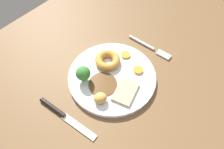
{
  "coord_description": "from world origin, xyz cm",
  "views": [
    {
      "loc": [
        28.14,
        24.68,
        58.96
      ],
      "look_at": [
        0.23,
        0.16,
        6.0
      ],
      "focal_mm": 36.88,
      "sensor_mm": 36.0,
      "label": 1
    }
  ],
  "objects_px": {
    "meat_slice_main": "(125,92)",
    "fork": "(150,47)",
    "knife": "(62,114)",
    "dinner_plate": "(112,78)",
    "carrot_coin_back": "(126,55)",
    "yorkshire_pudding": "(108,60)",
    "broccoli_floret": "(83,74)",
    "roast_potato_left": "(100,98)",
    "carrot_coin_front": "(138,70)"
  },
  "relations": [
    {
      "from": "yorkshire_pudding",
      "to": "broccoli_floret",
      "type": "relative_size",
      "value": 1.47
    },
    {
      "from": "dinner_plate",
      "to": "carrot_coin_front",
      "type": "xyz_separation_m",
      "value": [
        -0.07,
        0.04,
        0.01
      ]
    },
    {
      "from": "knife",
      "to": "meat_slice_main",
      "type": "bearing_deg",
      "value": 55.49
    },
    {
      "from": "carrot_coin_front",
      "to": "meat_slice_main",
      "type": "bearing_deg",
      "value": 13.1
    },
    {
      "from": "dinner_plate",
      "to": "knife",
      "type": "relative_size",
      "value": 1.36
    },
    {
      "from": "yorkshire_pudding",
      "to": "knife",
      "type": "relative_size",
      "value": 0.4
    },
    {
      "from": "dinner_plate",
      "to": "knife",
      "type": "distance_m",
      "value": 0.17
    },
    {
      "from": "knife",
      "to": "roast_potato_left",
      "type": "bearing_deg",
      "value": 55.18
    },
    {
      "from": "yorkshire_pudding",
      "to": "broccoli_floret",
      "type": "distance_m",
      "value": 0.09
    },
    {
      "from": "meat_slice_main",
      "to": "yorkshire_pudding",
      "type": "distance_m",
      "value": 0.12
    },
    {
      "from": "dinner_plate",
      "to": "knife",
      "type": "xyz_separation_m",
      "value": [
        0.17,
        -0.02,
        -0.0
      ]
    },
    {
      "from": "dinner_plate",
      "to": "meat_slice_main",
      "type": "height_order",
      "value": "meat_slice_main"
    },
    {
      "from": "roast_potato_left",
      "to": "carrot_coin_front",
      "type": "distance_m",
      "value": 0.15
    },
    {
      "from": "carrot_coin_back",
      "to": "knife",
      "type": "relative_size",
      "value": 0.15
    },
    {
      "from": "fork",
      "to": "roast_potato_left",
      "type": "bearing_deg",
      "value": -89.97
    },
    {
      "from": "dinner_plate",
      "to": "yorkshire_pudding",
      "type": "xyz_separation_m",
      "value": [
        -0.03,
        -0.04,
        0.02
      ]
    },
    {
      "from": "broccoli_floret",
      "to": "fork",
      "type": "relative_size",
      "value": 0.33
    },
    {
      "from": "dinner_plate",
      "to": "broccoli_floret",
      "type": "relative_size",
      "value": 4.94
    },
    {
      "from": "dinner_plate",
      "to": "fork",
      "type": "distance_m",
      "value": 0.17
    },
    {
      "from": "knife",
      "to": "yorkshire_pudding",
      "type": "bearing_deg",
      "value": 90.05
    },
    {
      "from": "fork",
      "to": "meat_slice_main",
      "type": "bearing_deg",
      "value": -78.7
    },
    {
      "from": "roast_potato_left",
      "to": "broccoli_floret",
      "type": "relative_size",
      "value": 0.69
    },
    {
      "from": "fork",
      "to": "knife",
      "type": "distance_m",
      "value": 0.34
    },
    {
      "from": "carrot_coin_back",
      "to": "fork",
      "type": "distance_m",
      "value": 0.09
    },
    {
      "from": "dinner_plate",
      "to": "yorkshire_pudding",
      "type": "relative_size",
      "value": 3.36
    },
    {
      "from": "yorkshire_pudding",
      "to": "knife",
      "type": "height_order",
      "value": "yorkshire_pudding"
    },
    {
      "from": "carrot_coin_front",
      "to": "yorkshire_pudding",
      "type": "bearing_deg",
      "value": -67.77
    },
    {
      "from": "knife",
      "to": "carrot_coin_back",
      "type": "bearing_deg",
      "value": 83.64
    },
    {
      "from": "carrot_coin_front",
      "to": "knife",
      "type": "distance_m",
      "value": 0.25
    },
    {
      "from": "meat_slice_main",
      "to": "carrot_coin_back",
      "type": "xyz_separation_m",
      "value": [
        -0.1,
        -0.08,
        -0.0
      ]
    },
    {
      "from": "meat_slice_main",
      "to": "broccoli_floret",
      "type": "height_order",
      "value": "broccoli_floret"
    },
    {
      "from": "dinner_plate",
      "to": "carrot_coin_back",
      "type": "relative_size",
      "value": 8.96
    },
    {
      "from": "roast_potato_left",
      "to": "fork",
      "type": "height_order",
      "value": "roast_potato_left"
    },
    {
      "from": "carrot_coin_back",
      "to": "knife",
      "type": "bearing_deg",
      "value": -0.61
    },
    {
      "from": "carrot_coin_back",
      "to": "dinner_plate",
      "type": "bearing_deg",
      "value": 13.19
    },
    {
      "from": "broccoli_floret",
      "to": "dinner_plate",
      "type": "bearing_deg",
      "value": 138.88
    },
    {
      "from": "meat_slice_main",
      "to": "fork",
      "type": "relative_size",
      "value": 0.5
    },
    {
      "from": "roast_potato_left",
      "to": "carrot_coin_back",
      "type": "bearing_deg",
      "value": -163.58
    },
    {
      "from": "dinner_plate",
      "to": "fork",
      "type": "height_order",
      "value": "dinner_plate"
    },
    {
      "from": "fork",
      "to": "carrot_coin_back",
      "type": "bearing_deg",
      "value": -114.84
    },
    {
      "from": "knife",
      "to": "dinner_plate",
      "type": "bearing_deg",
      "value": 76.65
    },
    {
      "from": "roast_potato_left",
      "to": "fork",
      "type": "xyz_separation_m",
      "value": [
        -0.25,
        -0.02,
        -0.02
      ]
    },
    {
      "from": "yorkshire_pudding",
      "to": "carrot_coin_back",
      "type": "height_order",
      "value": "yorkshire_pudding"
    },
    {
      "from": "broccoli_floret",
      "to": "fork",
      "type": "height_order",
      "value": "broccoli_floret"
    },
    {
      "from": "yorkshire_pudding",
      "to": "meat_slice_main",
      "type": "bearing_deg",
      "value": 66.72
    },
    {
      "from": "roast_potato_left",
      "to": "knife",
      "type": "bearing_deg",
      "value": -29.06
    },
    {
      "from": "broccoli_floret",
      "to": "knife",
      "type": "bearing_deg",
      "value": 14.76
    },
    {
      "from": "yorkshire_pudding",
      "to": "knife",
      "type": "bearing_deg",
      "value": 5.81
    },
    {
      "from": "broccoli_floret",
      "to": "carrot_coin_back",
      "type": "bearing_deg",
      "value": 167.57
    },
    {
      "from": "meat_slice_main",
      "to": "roast_potato_left",
      "type": "relative_size",
      "value": 2.17
    }
  ]
}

